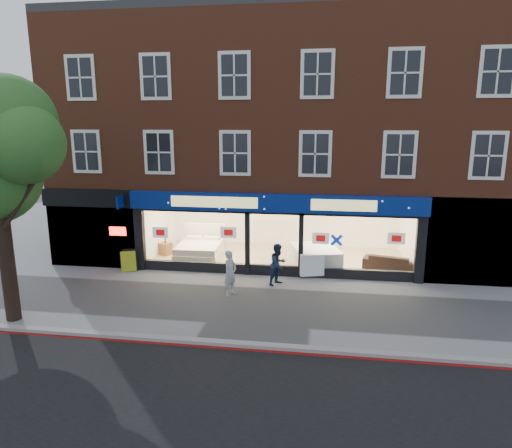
% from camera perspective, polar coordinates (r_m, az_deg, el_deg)
% --- Properties ---
extents(ground, '(120.00, 120.00, 0.00)m').
position_cam_1_polar(ground, '(15.39, 0.97, -10.11)').
color(ground, gray).
rests_on(ground, ground).
extents(kerb_line, '(60.00, 0.10, 0.01)m').
position_cam_1_polar(kerb_line, '(12.62, -0.93, -15.49)').
color(kerb_line, '#8C0A07').
rests_on(kerb_line, ground).
extents(kerb_stone, '(60.00, 0.25, 0.12)m').
position_cam_1_polar(kerb_stone, '(12.76, -0.78, -14.86)').
color(kerb_stone, gray).
rests_on(kerb_stone, ground).
extents(showroom_floor, '(11.00, 4.50, 0.10)m').
position_cam_1_polar(showroom_floor, '(20.29, 2.91, -4.27)').
color(showroom_floor, tan).
rests_on(showroom_floor, ground).
extents(building, '(19.00, 8.26, 10.30)m').
position_cam_1_polar(building, '(21.10, 3.53, 14.59)').
color(building, brown).
rests_on(building, ground).
extents(display_bed, '(1.98, 2.37, 1.32)m').
position_cam_1_polar(display_bed, '(20.24, -6.99, -3.16)').
color(display_bed, silver).
rests_on(display_bed, showroom_floor).
extents(bedside_table, '(0.58, 0.58, 0.55)m').
position_cam_1_polar(bedside_table, '(20.93, -11.24, -3.04)').
color(bedside_table, brown).
rests_on(bedside_table, showroom_floor).
extents(mattress_stack, '(2.23, 2.54, 0.85)m').
position_cam_1_polar(mattress_stack, '(18.87, 7.41, -4.17)').
color(mattress_stack, white).
rests_on(mattress_stack, showroom_floor).
extents(sofa, '(2.20, 1.33, 0.60)m').
position_cam_1_polar(sofa, '(19.35, 16.35, -4.55)').
color(sofa, black).
rests_on(sofa, showroom_floor).
extents(a_board, '(0.70, 0.58, 0.92)m').
position_cam_1_polar(a_board, '(19.19, -15.53, -4.45)').
color(a_board, '#B1C122').
rests_on(a_board, ground).
extents(pedestrian_grey, '(0.59, 0.69, 1.60)m').
position_cam_1_polar(pedestrian_grey, '(16.02, -3.25, -6.14)').
color(pedestrian_grey, '#ACAFB4').
rests_on(pedestrian_grey, ground).
extents(pedestrian_blue, '(0.92, 0.96, 1.57)m').
position_cam_1_polar(pedestrian_blue, '(17.01, 2.79, -5.05)').
color(pedestrian_blue, '#182843').
rests_on(pedestrian_blue, ground).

